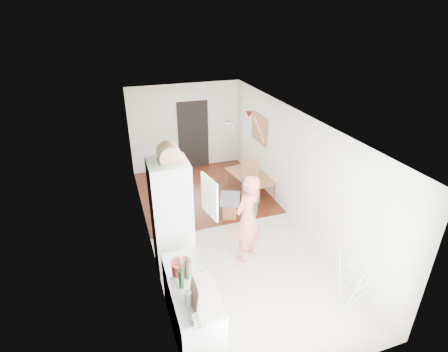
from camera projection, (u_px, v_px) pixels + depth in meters
room_shell at (226, 179)px, 7.06m from camera, size 3.20×7.00×2.50m
floor at (226, 230)px, 7.61m from camera, size 3.20×7.00×0.01m
wood_floor_overlay at (203, 191)px, 9.18m from camera, size 3.20×3.30×0.01m
sage_wall_panel at (162, 221)px, 4.64m from camera, size 0.02×3.00×1.30m
tile_splashback at (174, 289)px, 4.48m from camera, size 0.02×1.90×0.50m
doorway_recess at (193, 135)px, 10.18m from camera, size 0.90×0.04×2.00m
base_cabinet at (197, 323)px, 4.88m from camera, size 0.60×0.90×0.86m
worktop at (196, 298)px, 4.68m from camera, size 0.62×0.92×0.06m
range_cooker at (185, 285)px, 5.51m from camera, size 0.60×0.60×0.88m
cooker_top at (184, 263)px, 5.31m from camera, size 0.60×0.60×0.04m
fridge_housing at (172, 218)px, 6.11m from camera, size 0.66×0.66×2.15m
fridge_door at (209, 197)px, 5.82m from camera, size 0.14×0.56×0.70m
fridge_interior at (188, 191)px, 5.99m from camera, size 0.02×0.52×0.66m
pinboard at (260, 129)px, 9.00m from camera, size 0.03×0.90×0.70m
pinboard_frame at (259, 129)px, 8.99m from camera, size 0.00×0.94×0.74m
wall_sconce at (249, 114)px, 9.45m from camera, size 0.18×0.18×0.16m
person at (248, 212)px, 6.36m from camera, size 0.90×0.80×2.07m
dining_table at (251, 185)px, 9.09m from camera, size 0.87×1.30×0.42m
dining_chair at (251, 182)px, 8.59m from camera, size 0.53×0.53×1.01m
stool at (229, 210)px, 8.00m from camera, size 0.38×0.38×0.40m
grey_drape at (230, 199)px, 7.84m from camera, size 0.56×0.56×0.19m
drying_rack at (358, 281)px, 5.64m from camera, size 0.52×0.50×0.84m
bread_bin at (169, 155)px, 5.63m from camera, size 0.46×0.44×0.20m
red_casserole at (182, 267)px, 5.07m from camera, size 0.36×0.36×0.18m
steel_pan at (199, 320)px, 4.27m from camera, size 0.23×0.23×0.09m
held_bottle at (256, 209)px, 6.23m from camera, size 0.05×0.05×0.25m
bottle_a at (181, 279)px, 4.76m from camera, size 0.08×0.08×0.29m
bottle_b at (187, 270)px, 4.92m from camera, size 0.08×0.08×0.30m
bottle_c at (188, 298)px, 4.49m from camera, size 0.10×0.10×0.22m
pepper_mill_front at (187, 272)px, 4.96m from camera, size 0.06×0.06×0.20m
pepper_mill_back at (180, 266)px, 5.03m from camera, size 0.07×0.07×0.24m
chopping_boards at (195, 295)px, 4.44m from camera, size 0.09×0.29×0.39m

